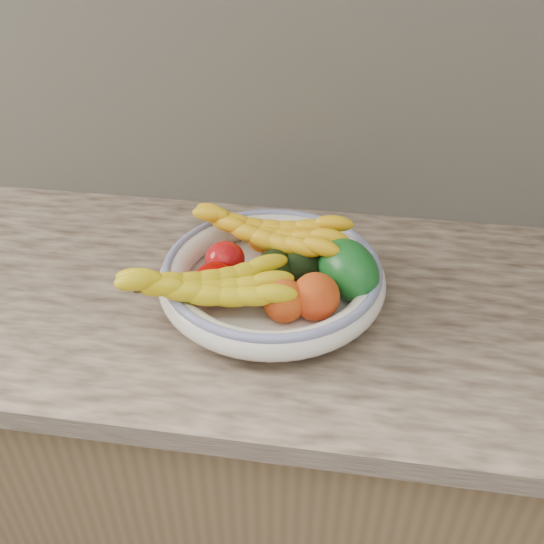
{
  "coord_description": "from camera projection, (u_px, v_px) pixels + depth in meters",
  "views": [
    {
      "loc": [
        0.13,
        0.84,
        1.57
      ],
      "look_at": [
        0.0,
        1.66,
        0.96
      ],
      "focal_mm": 40.0,
      "sensor_mm": 36.0,
      "label": 1
    }
  ],
  "objects": [
    {
      "name": "peach_right",
      "position": [
        316.0,
        296.0,
        0.97
      ],
      "size": [
        0.08,
        0.08,
        0.08
      ],
      "primitive_type": "ellipsoid",
      "rotation": [
        0.0,
        0.0,
        0.08
      ],
      "color": "orange",
      "rests_on": "fruit_bowl"
    },
    {
      "name": "avocado_center",
      "position": [
        275.0,
        271.0,
        1.03
      ],
      "size": [
        0.08,
        0.1,
        0.07
      ],
      "primitive_type": "ellipsoid",
      "rotation": [
        0.0,
        0.0,
        0.09
      ],
      "color": "black",
      "rests_on": "fruit_bowl"
    },
    {
      "name": "clementine_back_right",
      "position": [
        293.0,
        238.0,
        1.13
      ],
      "size": [
        0.06,
        0.06,
        0.04
      ],
      "primitive_type": "ellipsoid",
      "rotation": [
        0.0,
        0.0,
        -0.3
      ],
      "color": "#E25904",
      "rests_on": "fruit_bowl"
    },
    {
      "name": "kitchen_counter",
      "position": [
        274.0,
        444.0,
        1.35
      ],
      "size": [
        2.44,
        0.66,
        1.4
      ],
      "color": "brown",
      "rests_on": "ground"
    },
    {
      "name": "green_mango",
      "position": [
        347.0,
        269.0,
        1.01
      ],
      "size": [
        0.17,
        0.18,
        0.12
      ],
      "primitive_type": "ellipsoid",
      "rotation": [
        0.0,
        0.31,
        0.63
      ],
      "color": "#0F531A",
      "rests_on": "fruit_bowl"
    },
    {
      "name": "tomato_near_left",
      "position": [
        216.0,
        283.0,
        1.01
      ],
      "size": [
        0.1,
        0.1,
        0.07
      ],
      "primitive_type": "ellipsoid",
      "rotation": [
        0.0,
        0.0,
        0.37
      ],
      "color": "#9E0200",
      "rests_on": "fruit_bowl"
    },
    {
      "name": "clementine_back_left",
      "position": [
        261.0,
        240.0,
        1.13
      ],
      "size": [
        0.06,
        0.06,
        0.05
      ],
      "primitive_type": "ellipsoid",
      "rotation": [
        0.0,
        0.0,
        0.4
      ],
      "color": "orange",
      "rests_on": "fruit_bowl"
    },
    {
      "name": "peach_front",
      "position": [
        284.0,
        301.0,
        0.96
      ],
      "size": [
        0.09,
        0.09,
        0.07
      ],
      "primitive_type": "ellipsoid",
      "rotation": [
        0.0,
        0.0,
        -0.41
      ],
      "color": "orange",
      "rests_on": "fruit_bowl"
    },
    {
      "name": "banana_bunch_back",
      "position": [
        268.0,
        236.0,
        1.07
      ],
      "size": [
        0.32,
        0.17,
        0.09
      ],
      "primitive_type": null,
      "rotation": [
        0.0,
        0.0,
        -0.19
      ],
      "color": "yellow",
      "rests_on": "fruit_bowl"
    },
    {
      "name": "avocado_right",
      "position": [
        305.0,
        265.0,
        1.04
      ],
      "size": [
        0.11,
        0.12,
        0.07
      ],
      "primitive_type": "ellipsoid",
      "rotation": [
        0.0,
        0.0,
        -0.69
      ],
      "color": "black",
      "rests_on": "fruit_bowl"
    },
    {
      "name": "tomato_left",
      "position": [
        225.0,
        260.0,
        1.06
      ],
      "size": [
        0.09,
        0.09,
        0.06
      ],
      "primitive_type": "ellipsoid",
      "rotation": [
        0.0,
        0.0,
        -0.35
      ],
      "color": "red",
      "rests_on": "fruit_bowl"
    },
    {
      "name": "banana_bunch_front",
      "position": [
        207.0,
        290.0,
        0.96
      ],
      "size": [
        0.31,
        0.2,
        0.08
      ],
      "primitive_type": null,
      "rotation": [
        0.0,
        0.0,
        0.3
      ],
      "color": "yellow",
      "rests_on": "fruit_bowl"
    },
    {
      "name": "fruit_bowl",
      "position": [
        272.0,
        277.0,
        1.04
      ],
      "size": [
        0.39,
        0.39,
        0.08
      ],
      "color": "white",
      "rests_on": "kitchen_counter"
    }
  ]
}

